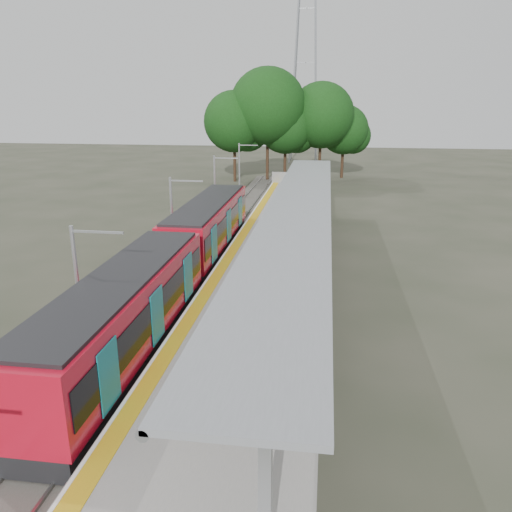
# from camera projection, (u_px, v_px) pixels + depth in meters

# --- Properties ---
(ground) EXTENTS (200.00, 200.00, 0.00)m
(ground) POSITION_uv_depth(u_px,v_px,m) (195.00, 512.00, 12.45)
(ground) COLOR #474438
(ground) RESTS_ON ground
(trackbed) EXTENTS (3.00, 70.00, 0.24)m
(trackbed) POSITION_uv_depth(u_px,v_px,m) (206.00, 258.00, 31.89)
(trackbed) COLOR #59544C
(trackbed) RESTS_ON ground
(platform) EXTENTS (6.00, 50.00, 1.00)m
(platform) POSITION_uv_depth(u_px,v_px,m) (276.00, 255.00, 31.18)
(platform) COLOR gray
(platform) RESTS_ON ground
(tactile_strip) EXTENTS (0.60, 50.00, 0.02)m
(tactile_strip) POSITION_uv_depth(u_px,v_px,m) (236.00, 246.00, 31.37)
(tactile_strip) COLOR gold
(tactile_strip) RESTS_ON platform
(end_fence) EXTENTS (6.00, 0.10, 1.20)m
(end_fence) POSITION_uv_depth(u_px,v_px,m) (299.00, 178.00, 54.41)
(end_fence) COLOR #9EA0A5
(end_fence) RESTS_ON platform
(train) EXTENTS (2.74, 27.60, 3.62)m
(train) POSITION_uv_depth(u_px,v_px,m) (177.00, 258.00, 25.48)
(train) COLOR black
(train) RESTS_ON ground
(canopy) EXTENTS (3.27, 38.00, 3.66)m
(canopy) POSITION_uv_depth(u_px,v_px,m) (300.00, 211.00, 26.25)
(canopy) COLOR #9EA0A5
(canopy) RESTS_ON platform
(pylon) EXTENTS (8.00, 4.00, 38.00)m
(pylon) POSITION_uv_depth(u_px,v_px,m) (306.00, 36.00, 75.78)
(pylon) COLOR #9EA0A5
(pylon) RESTS_ON ground
(tree_cluster) EXTENTS (19.98, 11.82, 13.55)m
(tree_cluster) POSITION_uv_depth(u_px,v_px,m) (285.00, 116.00, 60.55)
(tree_cluster) COLOR #382316
(tree_cluster) RESTS_ON ground
(catenary_masts) EXTENTS (2.08, 48.16, 5.40)m
(catenary_masts) POSITION_uv_depth(u_px,v_px,m) (173.00, 218.00, 30.34)
(catenary_masts) COLOR #9EA0A5
(catenary_masts) RESTS_ON ground
(bench_near) EXTENTS (0.81, 1.45, 0.95)m
(bench_near) POSITION_uv_depth(u_px,v_px,m) (293.00, 381.00, 15.45)
(bench_near) COLOR #0F154D
(bench_near) RESTS_ON platform
(bench_mid) EXTENTS (0.71, 1.73, 1.15)m
(bench_mid) POSITION_uv_depth(u_px,v_px,m) (317.00, 258.00, 27.02)
(bench_mid) COLOR #0F154D
(bench_mid) RESTS_ON platform
(bench_far) EXTENTS (0.69, 1.65, 1.10)m
(bench_far) POSITION_uv_depth(u_px,v_px,m) (320.00, 218.00, 36.28)
(bench_far) COLOR #0F154D
(bench_far) RESTS_ON platform
(info_pillar_near) EXTENTS (0.41, 0.41, 1.81)m
(info_pillar_near) POSITION_uv_depth(u_px,v_px,m) (255.00, 371.00, 15.45)
(info_pillar_near) COLOR beige
(info_pillar_near) RESTS_ON platform
(info_pillar_far) EXTENTS (0.44, 0.44, 1.96)m
(info_pillar_far) POSITION_uv_depth(u_px,v_px,m) (292.00, 248.00, 27.90)
(info_pillar_far) COLOR beige
(info_pillar_far) RESTS_ON platform
(litter_bin) EXTENTS (0.52, 0.52, 0.91)m
(litter_bin) POSITION_uv_depth(u_px,v_px,m) (307.00, 256.00, 27.81)
(litter_bin) COLOR #9EA0A5
(litter_bin) RESTS_ON platform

